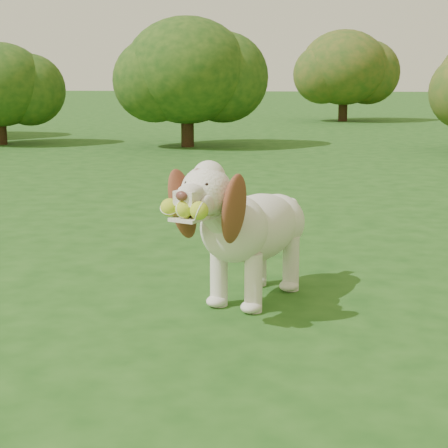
# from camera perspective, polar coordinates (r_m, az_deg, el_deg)

# --- Properties ---
(ground) EXTENTS (80.00, 80.00, 0.00)m
(ground) POSITION_cam_1_polar(r_m,az_deg,el_deg) (2.99, 3.07, -8.88)
(ground) COLOR #194513
(ground) RESTS_ON ground
(dog) EXTENTS (0.63, 1.02, 0.69)m
(dog) POSITION_cam_1_polar(r_m,az_deg,el_deg) (3.38, 1.82, -0.01)
(dog) COLOR silver
(dog) RESTS_ON ground
(shrub_i) EXTENTS (1.88, 1.88, 1.95)m
(shrub_i) POSITION_cam_1_polar(r_m,az_deg,el_deg) (16.59, 9.14, 11.69)
(shrub_i) COLOR #382314
(shrub_i) RESTS_ON ground
(shrub_b) EXTENTS (1.75, 1.75, 1.81)m
(shrub_b) POSITION_cam_1_polar(r_m,az_deg,el_deg) (10.68, -2.84, 11.60)
(shrub_b) COLOR #382314
(shrub_b) RESTS_ON ground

